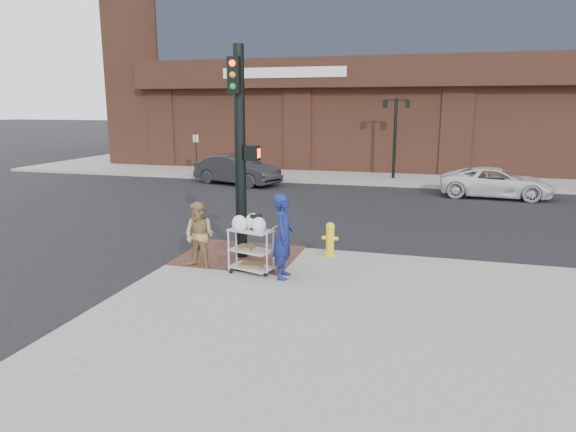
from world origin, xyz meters
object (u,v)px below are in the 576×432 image
(sedan_dark, at_px, (237,170))
(minivan_white, at_px, (496,183))
(traffic_signal_pole, at_px, (241,147))
(fire_hydrant, at_px, (330,239))
(woman_blue, at_px, (283,236))
(utility_cart, at_px, (251,246))
(lamp_post, at_px, (395,129))
(pedestrian_tan, at_px, (199,235))

(sedan_dark, distance_m, minivan_white, 11.79)
(traffic_signal_pole, relative_size, fire_hydrant, 5.89)
(traffic_signal_pole, bearing_deg, woman_blue, -40.38)
(utility_cart, bearing_deg, woman_blue, -10.83)
(lamp_post, relative_size, sedan_dark, 0.90)
(woman_blue, xyz_separation_m, pedestrian_tan, (-2.02, 0.13, -0.16))
(woman_blue, relative_size, pedestrian_tan, 1.21)
(lamp_post, xyz_separation_m, woman_blue, (-1.09, -16.40, -1.55))
(fire_hydrant, bearing_deg, sedan_dark, 121.10)
(woman_blue, xyz_separation_m, utility_cart, (-0.79, 0.15, -0.33))
(pedestrian_tan, xyz_separation_m, sedan_dark, (-4.16, 13.07, -0.18))
(minivan_white, distance_m, utility_cart, 14.11)
(fire_hydrant, bearing_deg, pedestrian_tan, -146.90)
(traffic_signal_pole, xyz_separation_m, minivan_white, (6.98, 11.55, -2.21))
(lamp_post, relative_size, fire_hydrant, 4.71)
(traffic_signal_pole, height_order, utility_cart, traffic_signal_pole)
(woman_blue, bearing_deg, sedan_dark, 19.63)
(traffic_signal_pole, height_order, sedan_dark, traffic_signal_pole)
(fire_hydrant, bearing_deg, minivan_white, 65.49)
(lamp_post, bearing_deg, fire_hydrant, -91.74)
(pedestrian_tan, bearing_deg, fire_hydrant, 41.95)
(traffic_signal_pole, bearing_deg, utility_cart, -59.87)
(minivan_white, relative_size, utility_cart, 3.42)
(lamp_post, height_order, fire_hydrant, lamp_post)
(utility_cart, bearing_deg, fire_hydrant, 50.07)
(pedestrian_tan, bearing_deg, woman_blue, 5.17)
(lamp_post, relative_size, traffic_signal_pole, 0.80)
(minivan_white, xyz_separation_m, fire_hydrant, (-4.95, -10.86, -0.04))
(woman_blue, xyz_separation_m, fire_hydrant, (0.65, 1.87, -0.49))
(pedestrian_tan, bearing_deg, minivan_white, 67.68)
(lamp_post, distance_m, minivan_white, 6.15)
(minivan_white, bearing_deg, utility_cart, 156.60)
(pedestrian_tan, distance_m, minivan_white, 14.72)
(traffic_signal_pole, height_order, pedestrian_tan, traffic_signal_pole)
(woman_blue, relative_size, minivan_white, 0.41)
(lamp_post, xyz_separation_m, minivan_white, (4.51, -3.68, -1.99))
(minivan_white, height_order, utility_cart, utility_cart)
(sedan_dark, bearing_deg, woman_blue, -137.77)
(woman_blue, bearing_deg, traffic_signal_pole, 44.15)
(minivan_white, xyz_separation_m, utility_cart, (-6.39, -12.58, 0.12))
(sedan_dark, bearing_deg, fire_hydrant, -131.78)
(pedestrian_tan, relative_size, minivan_white, 0.34)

